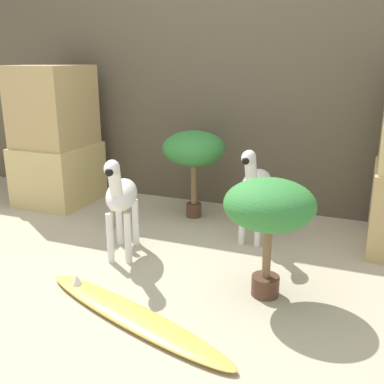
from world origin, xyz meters
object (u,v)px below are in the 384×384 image
potted_palm_front (194,150)px  surfboard (130,315)px  giraffe_figurine (116,190)px  zebra_right (255,185)px  zebra_left (121,197)px  potted_palm_back (269,208)px

potted_palm_front → surfboard: potted_palm_front is taller
giraffe_figurine → zebra_right: bearing=6.5°
zebra_left → surfboard: size_ratio=0.54×
zebra_left → potted_palm_back: zebra_left is taller
zebra_right → zebra_left: (-0.70, -0.56, 0.00)m
potted_palm_back → surfboard: 0.86m
potted_palm_front → surfboard: bearing=-80.2°
zebra_right → giraffe_figurine: size_ratio=1.33×
zebra_left → surfboard: (0.40, -0.63, -0.37)m
giraffe_figurine → potted_palm_back: bearing=-25.7°
potted_palm_front → potted_palm_back: 1.27m
zebra_right → potted_palm_back: bearing=-71.0°
zebra_right → zebra_left: size_ratio=1.00×
zebra_right → giraffe_figurine: bearing=-173.5°
potted_palm_front → zebra_right: bearing=-26.1°
zebra_left → potted_palm_front: 0.85m
giraffe_figurine → surfboard: giraffe_figurine is taller
potted_palm_front → potted_palm_back: bearing=-51.1°
potted_palm_front → surfboard: 1.56m
zebra_right → surfboard: 1.28m
zebra_right → zebra_left: same height
giraffe_figurine → potted_palm_front: 0.65m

